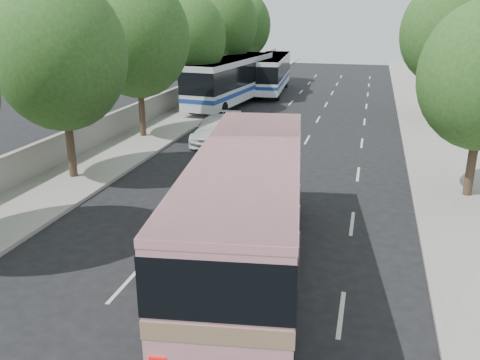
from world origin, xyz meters
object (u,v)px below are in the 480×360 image
(pink_bus, at_px, (248,200))
(pink_taxi, at_px, (229,152))
(tour_coach_rear, at_px, (272,71))
(tour_coach_front, at_px, (231,78))
(white_pickup, at_px, (216,129))

(pink_bus, bearing_deg, pink_taxi, 100.77)
(pink_bus, relative_size, tour_coach_rear, 1.05)
(pink_taxi, distance_m, tour_coach_rear, 23.44)
(tour_coach_front, height_order, tour_coach_rear, tour_coach_front)
(pink_bus, bearing_deg, tour_coach_rear, 92.09)
(tour_coach_rear, bearing_deg, pink_taxi, -88.09)
(pink_taxi, distance_m, tour_coach_front, 16.56)
(tour_coach_rear, bearing_deg, pink_bus, -84.27)
(pink_bus, distance_m, white_pickup, 15.61)
(pink_bus, distance_m, tour_coach_rear, 33.57)
(pink_taxi, bearing_deg, tour_coach_rear, 93.31)
(pink_bus, xyz_separation_m, tour_coach_front, (-7.60, 25.72, -0.02))
(tour_coach_front, bearing_deg, white_pickup, -71.84)
(white_pickup, xyz_separation_m, tour_coach_rear, (-0.37, 18.51, 1.27))
(pink_taxi, bearing_deg, pink_bus, -74.19)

